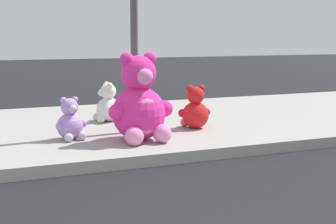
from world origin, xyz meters
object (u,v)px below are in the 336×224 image
object	(u,v)px
plush_pink_large	(140,106)
plush_white	(107,106)
sign_pole	(134,14)
plush_red	(195,111)
plush_lavender	(71,122)

from	to	relation	value
plush_pink_large	plush_white	world-z (taller)	plush_pink_large
sign_pole	plush_red	xyz separation A→B (m)	(0.94, -0.07, -1.43)
sign_pole	plush_pink_large	world-z (taller)	sign_pole
sign_pole	plush_red	distance (m)	1.71
plush_lavender	plush_pink_large	bearing A→B (deg)	-25.35
sign_pole	plush_lavender	size ratio (longest dim) A/B	5.45
plush_white	plush_red	bearing A→B (deg)	-44.45
sign_pole	plush_lavender	world-z (taller)	sign_pole
plush_pink_large	plush_red	xyz separation A→B (m)	(1.06, 0.51, -0.21)
plush_red	plush_white	bearing A→B (deg)	135.55
plush_pink_large	plush_red	bearing A→B (deg)	25.84
sign_pole	plush_lavender	bearing A→B (deg)	-169.67
plush_lavender	plush_red	bearing A→B (deg)	3.17
sign_pole	plush_lavender	xyz separation A→B (m)	(-0.98, -0.18, -1.46)
plush_pink_large	plush_white	bearing A→B (deg)	91.15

